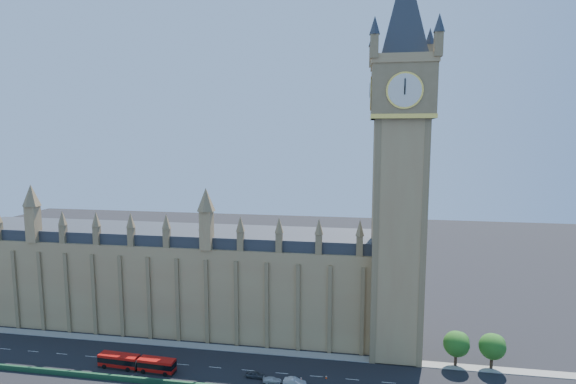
% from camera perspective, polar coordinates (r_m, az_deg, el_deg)
% --- Properties ---
extents(ground, '(400.00, 400.00, 0.00)m').
position_cam_1_polar(ground, '(113.65, -7.19, -21.38)').
color(ground, black).
rests_on(ground, ground).
extents(palace_westminster, '(120.00, 20.00, 28.00)m').
position_cam_1_polar(palace_westminster, '(135.52, -14.91, -10.37)').
color(palace_westminster, '#A57C50').
rests_on(palace_westminster, ground).
extents(elizabeth_tower, '(20.59, 20.59, 105.00)m').
position_cam_1_polar(elizabeth_tower, '(109.70, 14.11, 7.14)').
color(elizabeth_tower, '#A57C50').
rests_on(elizabeth_tower, ground).
extents(kerb_north, '(160.00, 3.00, 0.16)m').
position_cam_1_polar(kerb_north, '(121.70, -5.84, -19.27)').
color(kerb_north, gray).
rests_on(kerb_north, ground).
extents(tree_east_near, '(6.00, 6.00, 8.50)m').
position_cam_1_polar(tree_east_near, '(118.45, 20.70, -17.52)').
color(tree_east_near, '#382619').
rests_on(tree_east_near, ground).
extents(tree_east_far, '(6.00, 6.00, 8.50)m').
position_cam_1_polar(tree_east_far, '(120.26, 24.62, -17.33)').
color(tree_east_far, '#382619').
rests_on(tree_east_far, ground).
extents(red_bus, '(19.00, 3.93, 3.21)m').
position_cam_1_polar(red_bus, '(117.18, -18.66, -19.86)').
color(red_bus, '#B00F0B').
rests_on(red_bus, ground).
extents(car_grey, '(4.19, 1.74, 1.42)m').
position_cam_1_polar(car_grey, '(109.46, -4.22, -22.12)').
color(car_grey, '#383A3E').
rests_on(car_grey, ground).
extents(car_silver, '(5.16, 2.33, 1.64)m').
position_cam_1_polar(car_silver, '(106.34, 0.86, -22.98)').
color(car_silver, '#B0B4B8').
rests_on(car_silver, ground).
extents(car_white, '(4.30, 2.04, 1.21)m').
position_cam_1_polar(car_white, '(107.52, -2.01, -22.75)').
color(car_white, silver).
rests_on(car_white, ground).
extents(cone_a, '(0.44, 0.44, 0.66)m').
position_cam_1_polar(cone_a, '(108.11, 0.04, -22.74)').
color(cone_a, black).
rests_on(cone_a, ground).
extents(cone_b, '(0.49, 0.49, 0.63)m').
position_cam_1_polar(cone_b, '(108.68, 1.67, -22.58)').
color(cone_b, black).
rests_on(cone_b, ground).
extents(cone_c, '(0.48, 0.48, 0.65)m').
position_cam_1_polar(cone_c, '(107.47, 0.62, -22.94)').
color(cone_c, black).
rests_on(cone_c, ground).
extents(cone_d, '(0.55, 0.55, 0.70)m').
position_cam_1_polar(cone_d, '(109.42, 4.88, -22.36)').
color(cone_d, black).
rests_on(cone_d, ground).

